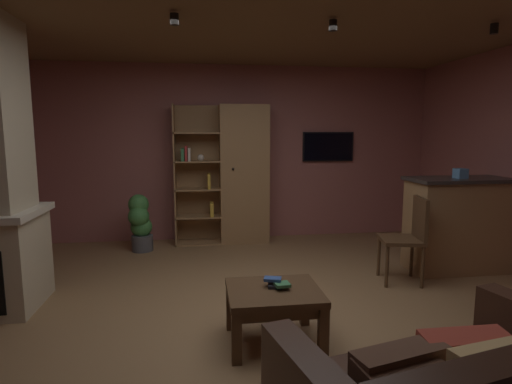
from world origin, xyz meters
The scene contains 17 objects.
floor centered at (0.00, 0.00, -0.01)m, with size 6.02×5.72×0.02m, color olive.
wall_back centered at (0.00, 2.89, 1.29)m, with size 6.14×0.06×2.58m, color #9E5B56.
ceiling centered at (0.00, 0.00, 2.59)m, with size 6.02×5.72×0.02m, color brown.
window_pane_back centered at (-0.28, 2.86, 1.11)m, with size 0.59×0.01×0.77m, color white.
bookshelf_cabinet centered at (0.04, 2.62, 0.99)m, with size 1.35×0.41×1.99m.
kitchen_bar_counter centered at (2.56, 0.98, 0.54)m, with size 1.40×0.58×1.08m.
tissue_box centered at (2.40, 0.94, 1.14)m, with size 0.12×0.12×0.11m, color #598CBF.
coffee_table centered at (0.03, -0.40, 0.34)m, with size 0.70×0.60×0.42m.
table_book_0 centered at (0.04, -0.36, 0.43)m, with size 0.11×0.09×0.02m, color black.
table_book_1 centered at (0.09, -0.40, 0.46)m, with size 0.11×0.10×0.02m, color #387247.
table_book_2 centered at (0.02, -0.34, 0.48)m, with size 0.13×0.08×0.02m, color #2D4C8C.
dining_chair centered at (1.68, 0.68, 0.53)m, with size 0.49×0.49×0.92m.
potted_floor_plant centered at (-1.32, 2.31, 0.40)m, with size 0.32×0.34×0.77m.
wall_mounted_tv centered at (1.46, 2.83, 1.38)m, with size 0.79×0.06×0.44m.
track_light_spot_1 centered at (-0.69, 0.27, 2.51)m, with size 0.07×0.07×0.09m, color black.
track_light_spot_2 centered at (0.65, 0.27, 2.51)m, with size 0.07×0.07×0.09m, color black.
track_light_spot_3 centered at (2.11, 0.19, 2.51)m, with size 0.07×0.07×0.09m, color black.
Camera 1 is at (-0.52, -3.31, 1.58)m, focal length 28.93 mm.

